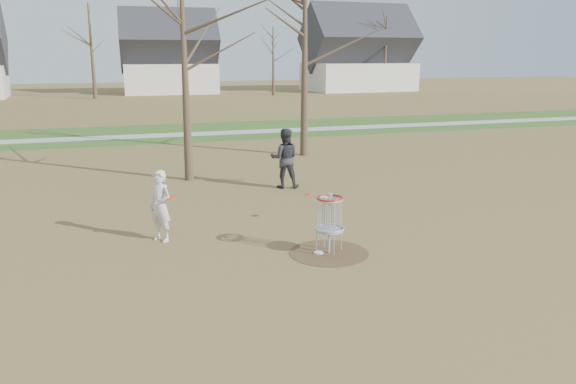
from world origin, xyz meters
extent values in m
plane|color=brown|center=(0.00, 0.00, 0.00)|extent=(160.00, 160.00, 0.00)
cube|color=#2D5119|center=(0.00, 21.00, 0.01)|extent=(160.00, 8.00, 0.01)
cube|color=#9E9E99|center=(0.00, 20.00, 0.01)|extent=(160.00, 1.50, 0.01)
cylinder|color=#47331E|center=(0.00, 0.00, 0.01)|extent=(1.80, 1.80, 0.01)
imported|color=silver|center=(-3.51, 2.01, 0.86)|extent=(0.72, 0.75, 1.72)
imported|color=#2B2C2F|center=(0.90, 6.38, 0.99)|extent=(1.14, 0.99, 1.99)
cylinder|color=white|center=(-0.23, 0.04, 0.02)|extent=(0.22, 0.22, 0.02)
cylinder|color=#FF2F0D|center=(0.32, 2.32, 0.79)|extent=(0.22, 0.22, 0.07)
cylinder|color=#F03D0C|center=(-3.26, 1.80, 1.09)|extent=(0.22, 0.22, 0.02)
cylinder|color=#9EA3AD|center=(0.00, 0.00, 0.68)|extent=(0.05, 0.05, 1.35)
cylinder|color=#9EA3AD|center=(0.00, 0.00, 0.55)|extent=(0.64, 0.64, 0.04)
torus|color=#9EA3AD|center=(0.00, 0.00, 1.25)|extent=(0.60, 0.60, 0.04)
torus|color=red|center=(0.00, 0.00, 1.28)|extent=(0.60, 0.60, 0.04)
cone|color=#382B1E|center=(-2.00, 8.50, 3.75)|extent=(0.32, 0.32, 7.50)
cone|color=#382B1E|center=(3.50, 12.00, 4.25)|extent=(0.36, 0.36, 8.50)
cone|color=#382B1E|center=(-6.00, 48.00, 4.50)|extent=(0.40, 0.40, 9.00)
cone|color=#382B1E|center=(12.00, 47.00, 3.50)|extent=(0.32, 0.32, 7.00)
cone|color=#382B1E|center=(26.00, 49.00, 4.25)|extent=(0.38, 0.38, 8.50)
cube|color=silver|center=(2.00, 54.00, 1.60)|extent=(10.24, 7.34, 3.20)
pyramid|color=#2D2D33|center=(2.00, 54.00, 4.98)|extent=(10.74, 7.36, 3.55)
cube|color=silver|center=(24.00, 52.00, 1.60)|extent=(12.40, 8.62, 3.20)
pyramid|color=#2D2D33|center=(24.00, 52.00, 5.23)|extent=(13.00, 8.65, 4.06)
camera|label=1|loc=(-4.42, -11.13, 4.38)|focal=35.00mm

